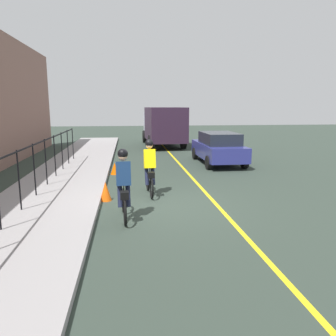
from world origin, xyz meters
TOP-DOWN VIEW (x-y plane):
  - ground_plane at (0.00, 0.00)m, footprint 80.00×80.00m
  - lane_line_centre at (0.00, -1.60)m, footprint 36.00×0.12m
  - sidewalk at (0.00, 3.40)m, footprint 40.00×3.20m
  - iron_fence at (1.00, 3.80)m, footprint 14.49×0.04m
  - cyclist_lead at (-1.13, 1.08)m, footprint 1.71×0.38m
  - cyclist_follow at (1.14, 0.28)m, footprint 1.71×0.38m
  - patrol_sedan at (6.68, -3.54)m, footprint 4.41×1.95m
  - box_truck_background at (14.57, -1.61)m, footprint 6.80×2.75m
  - traffic_cone_near at (4.66, 1.54)m, footprint 0.36×0.36m
  - traffic_cone_far at (0.67, 1.67)m, footprint 0.36×0.36m

SIDE VIEW (x-z plane):
  - ground_plane at x=0.00m, z-range 0.00..0.00m
  - lane_line_centre at x=0.00m, z-range 0.00..0.01m
  - sidewalk at x=0.00m, z-range 0.00..0.15m
  - traffic_cone_near at x=4.66m, z-range 0.00..0.50m
  - traffic_cone_far at x=0.67m, z-range 0.00..0.59m
  - patrol_sedan at x=6.68m, z-range 0.03..1.61m
  - cyclist_lead at x=-1.13m, z-range 0.00..1.82m
  - cyclist_follow at x=1.14m, z-range 0.00..1.82m
  - iron_fence at x=1.00m, z-range 0.49..2.09m
  - box_truck_background at x=14.57m, z-range 0.16..2.94m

